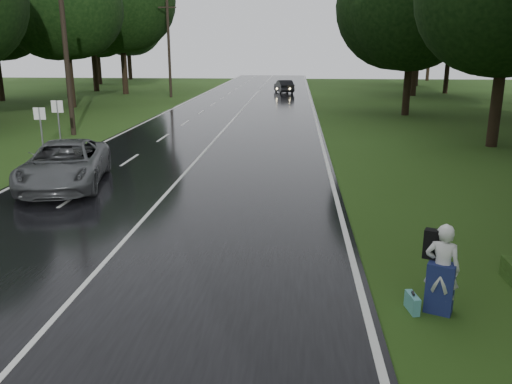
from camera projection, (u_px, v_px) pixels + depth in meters
ground at (53, 322)px, 9.53m from camera, size 160.00×160.00×0.00m
road at (216, 139)px, 28.73m from camera, size 12.00×140.00×0.04m
lane_center at (216, 138)px, 28.73m from camera, size 0.12×140.00×0.01m
grey_car at (65, 164)px, 18.68m from camera, size 3.82×6.16×1.59m
far_car at (284, 86)px, 58.09m from camera, size 2.47×4.53×1.42m
hitchhiker at (441, 272)px, 9.71m from camera, size 0.77×0.74×1.78m
suitcase at (412, 303)px, 9.89m from camera, size 0.22×0.50×0.34m
utility_pole_mid at (74, 135)px, 30.15m from camera, size 1.80×0.28×9.16m
utility_pole_far at (171, 97)px, 53.42m from camera, size 1.80×0.28×9.75m
road_sign_a at (44, 157)px, 23.97m from camera, size 0.55×0.10×2.29m
road_sign_b at (62, 150)px, 25.72m from camera, size 0.58×0.10×2.43m
tree_left_e at (72, 107)px, 44.23m from camera, size 9.55×9.55×14.92m
tree_left_f at (126, 94)px, 57.20m from camera, size 11.09×11.09×17.33m
tree_right_d at (491, 146)px, 26.61m from camera, size 8.53×8.53×13.32m
tree_right_e at (405, 115)px, 39.14m from camera, size 8.47×8.47×13.23m
tree_right_f at (412, 96)px, 55.19m from camera, size 9.14×9.14×14.28m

